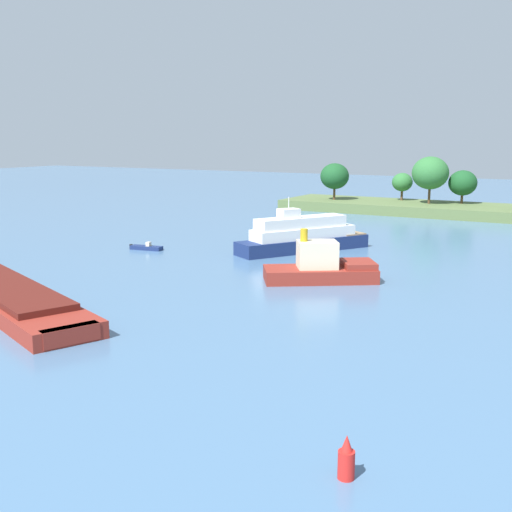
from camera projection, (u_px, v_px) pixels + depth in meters
treeline_island at (438, 199)px, 113.02m from camera, size 57.00×15.05×10.22m
fishing_skiff at (146, 248)px, 77.67m from camera, size 4.41×1.82×0.98m
tugboat at (322, 268)px, 60.75m from camera, size 11.26×9.41×5.11m
white_riverboat at (303, 236)px, 76.52m from camera, size 11.96×16.80×6.70m
channel_buoy_red at (346, 460)px, 25.62m from camera, size 0.70×0.70×1.90m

